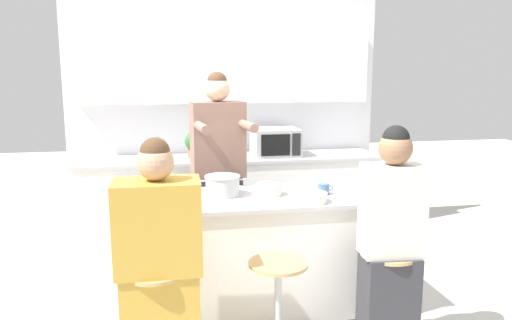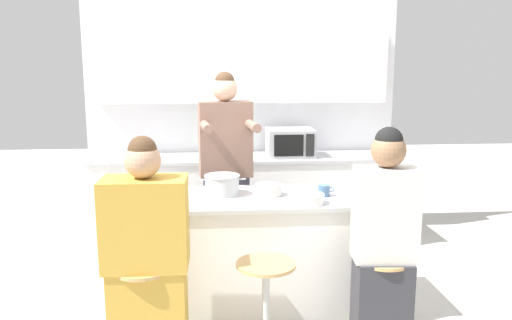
% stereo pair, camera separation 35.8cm
% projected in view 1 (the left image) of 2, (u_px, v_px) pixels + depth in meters
% --- Properties ---
extents(ground_plane, '(16.00, 16.00, 0.00)m').
position_uv_depth(ground_plane, '(258.00, 313.00, 3.73)').
color(ground_plane, beige).
extents(wall_back, '(3.23, 0.22, 2.70)m').
position_uv_depth(wall_back, '(226.00, 93.00, 5.18)').
color(wall_back, white).
rests_on(wall_back, ground_plane).
extents(back_counter, '(3.00, 0.62, 0.93)m').
position_uv_depth(back_counter, '(231.00, 201.00, 5.09)').
color(back_counter, white).
rests_on(back_counter, ground_plane).
extents(kitchen_island, '(1.80, 0.70, 0.90)m').
position_uv_depth(kitchen_island, '(258.00, 255.00, 3.65)').
color(kitchen_island, black).
rests_on(kitchen_island, ground_plane).
extents(bar_stool_center, '(0.38, 0.38, 0.66)m').
position_uv_depth(bar_stool_center, '(278.00, 310.00, 3.03)').
color(bar_stool_center, tan).
rests_on(bar_stool_center, ground_plane).
extents(bar_stool_rightmost, '(0.38, 0.38, 0.66)m').
position_uv_depth(bar_stool_rightmost, '(387.00, 299.00, 3.18)').
color(bar_stool_rightmost, tan).
rests_on(bar_stool_rightmost, ground_plane).
extents(person_cooking, '(0.49, 0.61, 1.77)m').
position_uv_depth(person_cooking, '(219.00, 179.00, 4.20)').
color(person_cooking, '#383842').
rests_on(person_cooking, ground_plane).
extents(person_wrapped_blanket, '(0.49, 0.29, 1.43)m').
position_uv_depth(person_wrapped_blanket, '(159.00, 268.00, 2.85)').
color(person_wrapped_blanket, gold).
rests_on(person_wrapped_blanket, ground_plane).
extents(person_seated_near, '(0.38, 0.29, 1.47)m').
position_uv_depth(person_seated_near, '(390.00, 250.00, 3.10)').
color(person_seated_near, '#333338').
rests_on(person_seated_near, ground_plane).
extents(cooking_pot, '(0.34, 0.26, 0.15)m').
position_uv_depth(cooking_pot, '(222.00, 186.00, 3.57)').
color(cooking_pot, '#B7BABC').
rests_on(cooking_pot, kitchen_island).
extents(fruit_bowl, '(0.19, 0.19, 0.08)m').
position_uv_depth(fruit_bowl, '(269.00, 189.00, 3.59)').
color(fruit_bowl, silver).
rests_on(fruit_bowl, kitchen_island).
extents(mixing_bowl_steel, '(0.22, 0.22, 0.07)m').
position_uv_depth(mixing_bowl_steel, '(311.00, 197.00, 3.40)').
color(mixing_bowl_steel, white).
rests_on(mixing_bowl_steel, kitchen_island).
extents(coffee_cup_near, '(0.12, 0.09, 0.08)m').
position_uv_depth(coffee_cup_near, '(324.00, 189.00, 3.61)').
color(coffee_cup_near, '#4C7099').
rests_on(coffee_cup_near, kitchen_island).
extents(banana_bunch, '(0.13, 0.10, 0.04)m').
position_uv_depth(banana_bunch, '(184.00, 205.00, 3.27)').
color(banana_bunch, yellow).
rests_on(banana_bunch, kitchen_island).
extents(microwave, '(0.46, 0.40, 0.28)m').
position_uv_depth(microwave, '(275.00, 142.00, 5.04)').
color(microwave, '#B2B5B7').
rests_on(microwave, back_counter).
extents(potted_plant, '(0.19, 0.19, 0.26)m').
position_uv_depth(potted_plant, '(194.00, 144.00, 4.92)').
color(potted_plant, '#A86042').
rests_on(potted_plant, back_counter).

